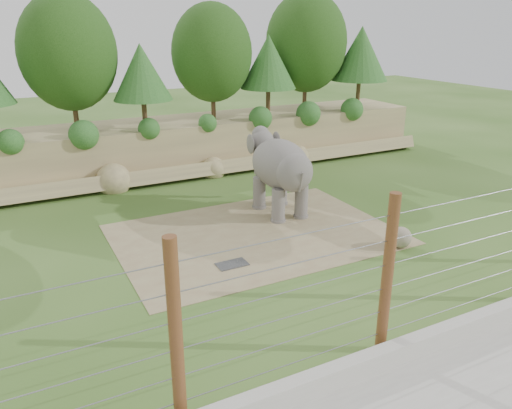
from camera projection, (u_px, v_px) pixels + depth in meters
name	position (u px, v px, depth m)	size (l,w,h in m)	color
ground	(285.00, 272.00, 15.72)	(90.00, 90.00, 0.00)	#32571B
back_embankment	(170.00, 94.00, 25.18)	(30.00, 5.52, 8.77)	#877655
dirt_patch	(256.00, 234.00, 18.44)	(10.00, 7.00, 0.02)	#8C7551
drain_grate	(232.00, 264.00, 16.13)	(1.00, 0.60, 0.03)	#262628
elephant	(280.00, 176.00, 20.01)	(1.69, 3.95, 3.19)	#585450
stone_ball	(401.00, 237.00, 17.25)	(0.74, 0.74, 0.74)	gray
retaining_wall	(395.00, 353.00, 11.47)	(26.00, 0.35, 0.50)	#B4B0A7
barrier_fence	(387.00, 276.00, 11.28)	(20.26, 0.26, 4.00)	#592E1E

